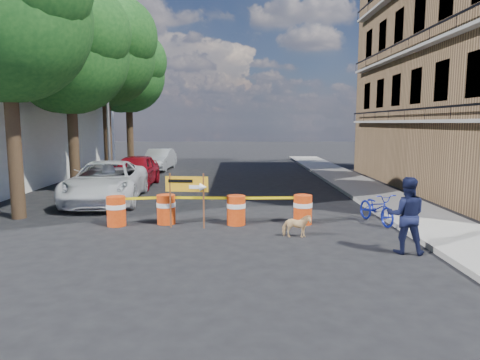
{
  "coord_description": "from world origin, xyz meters",
  "views": [
    {
      "loc": [
        0.29,
        -11.72,
        3.08
      ],
      "look_at": [
        0.41,
        1.63,
        1.3
      ],
      "focal_mm": 32.0,
      "sensor_mm": 36.0,
      "label": 1
    }
  ],
  "objects_px": {
    "bicycle": "(377,194)",
    "sedan_red": "(135,171)",
    "pedestrian": "(406,215)",
    "detour_sign": "(192,189)",
    "dog": "(297,226)",
    "barrel_far_left": "(116,210)",
    "barrel_mid_left": "(166,209)",
    "sedan_silver": "(159,159)",
    "barrel_mid_right": "(236,209)",
    "barrel_far_right": "(303,209)",
    "suv_white": "(106,182)"
  },
  "relations": [
    {
      "from": "barrel_mid_left",
      "to": "sedan_silver",
      "type": "height_order",
      "value": "sedan_silver"
    },
    {
      "from": "pedestrian",
      "to": "sedan_silver",
      "type": "relative_size",
      "value": 0.43
    },
    {
      "from": "barrel_far_left",
      "to": "barrel_far_right",
      "type": "bearing_deg",
      "value": 1.85
    },
    {
      "from": "barrel_far_left",
      "to": "barrel_far_right",
      "type": "height_order",
      "value": "same"
    },
    {
      "from": "barrel_mid_left",
      "to": "barrel_far_right",
      "type": "xyz_separation_m",
      "value": [
        4.2,
        -0.07,
        0.0
      ]
    },
    {
      "from": "barrel_mid_left",
      "to": "sedan_red",
      "type": "height_order",
      "value": "sedan_red"
    },
    {
      "from": "barrel_mid_left",
      "to": "bicycle",
      "type": "height_order",
      "value": "bicycle"
    },
    {
      "from": "bicycle",
      "to": "dog",
      "type": "height_order",
      "value": "bicycle"
    },
    {
      "from": "barrel_mid_left",
      "to": "suv_white",
      "type": "relative_size",
      "value": 0.16
    },
    {
      "from": "barrel_far_right",
      "to": "bicycle",
      "type": "xyz_separation_m",
      "value": [
        2.29,
        0.08,
        0.44
      ]
    },
    {
      "from": "bicycle",
      "to": "suv_white",
      "type": "relative_size",
      "value": 0.32
    },
    {
      "from": "barrel_mid_left",
      "to": "sedan_silver",
      "type": "relative_size",
      "value": 0.21
    },
    {
      "from": "sedan_red",
      "to": "suv_white",
      "type": "bearing_deg",
      "value": -93.05
    },
    {
      "from": "barrel_mid_left",
      "to": "bicycle",
      "type": "relative_size",
      "value": 0.49
    },
    {
      "from": "barrel_mid_right",
      "to": "bicycle",
      "type": "distance_m",
      "value": 4.36
    },
    {
      "from": "barrel_mid_left",
      "to": "sedan_silver",
      "type": "bearing_deg",
      "value": 100.8
    },
    {
      "from": "pedestrian",
      "to": "suv_white",
      "type": "relative_size",
      "value": 0.32
    },
    {
      "from": "barrel_mid_right",
      "to": "pedestrian",
      "type": "distance_m",
      "value": 4.98
    },
    {
      "from": "barrel_far_left",
      "to": "barrel_mid_left",
      "type": "xyz_separation_m",
      "value": [
        1.46,
        0.26,
        0.0
      ]
    },
    {
      "from": "suv_white",
      "to": "barrel_mid_right",
      "type": "bearing_deg",
      "value": -42.2
    },
    {
      "from": "barrel_far_left",
      "to": "barrel_far_right",
      "type": "distance_m",
      "value": 5.66
    },
    {
      "from": "pedestrian",
      "to": "bicycle",
      "type": "bearing_deg",
      "value": -80.69
    },
    {
      "from": "dog",
      "to": "pedestrian",
      "type": "bearing_deg",
      "value": -115.6
    },
    {
      "from": "barrel_far_right",
      "to": "dog",
      "type": "height_order",
      "value": "barrel_far_right"
    },
    {
      "from": "barrel_far_right",
      "to": "sedan_silver",
      "type": "xyz_separation_m",
      "value": [
        -7.1,
        15.31,
        0.23
      ]
    },
    {
      "from": "barrel_mid_right",
      "to": "detour_sign",
      "type": "height_order",
      "value": "detour_sign"
    },
    {
      "from": "detour_sign",
      "to": "sedan_red",
      "type": "relative_size",
      "value": 0.35
    },
    {
      "from": "barrel_mid_left",
      "to": "suv_white",
      "type": "distance_m",
      "value": 4.73
    },
    {
      "from": "pedestrian",
      "to": "dog",
      "type": "xyz_separation_m",
      "value": [
        -2.39,
        1.39,
        -0.59
      ]
    },
    {
      "from": "pedestrian",
      "to": "suv_white",
      "type": "distance_m",
      "value": 11.33
    },
    {
      "from": "barrel_mid_left",
      "to": "dog",
      "type": "height_order",
      "value": "barrel_mid_left"
    },
    {
      "from": "sedan_red",
      "to": "sedan_silver",
      "type": "relative_size",
      "value": 1.09
    },
    {
      "from": "pedestrian",
      "to": "sedan_red",
      "type": "distance_m",
      "value": 14.01
    },
    {
      "from": "barrel_far_right",
      "to": "dog",
      "type": "distance_m",
      "value": 1.64
    },
    {
      "from": "barrel_far_left",
      "to": "dog",
      "type": "distance_m",
      "value": 5.43
    },
    {
      "from": "barrel_mid_left",
      "to": "barrel_mid_right",
      "type": "bearing_deg",
      "value": -3.89
    },
    {
      "from": "pedestrian",
      "to": "dog",
      "type": "height_order",
      "value": "pedestrian"
    },
    {
      "from": "pedestrian",
      "to": "dog",
      "type": "bearing_deg",
      "value": -14.97
    },
    {
      "from": "barrel_far_left",
      "to": "dog",
      "type": "relative_size",
      "value": 1.17
    },
    {
      "from": "bicycle",
      "to": "sedan_red",
      "type": "distance_m",
      "value": 12.06
    },
    {
      "from": "barrel_mid_left",
      "to": "sedan_red",
      "type": "relative_size",
      "value": 0.2
    },
    {
      "from": "dog",
      "to": "sedan_red",
      "type": "xyz_separation_m",
      "value": [
        -6.54,
        9.41,
        0.46
      ]
    },
    {
      "from": "bicycle",
      "to": "sedan_red",
      "type": "height_order",
      "value": "bicycle"
    },
    {
      "from": "sedan_silver",
      "to": "suv_white",
      "type": "bearing_deg",
      "value": -86.37
    },
    {
      "from": "detour_sign",
      "to": "dog",
      "type": "xyz_separation_m",
      "value": [
        2.93,
        -1.09,
        -0.86
      ]
    },
    {
      "from": "dog",
      "to": "sedan_silver",
      "type": "height_order",
      "value": "sedan_silver"
    },
    {
      "from": "barrel_mid_right",
      "to": "sedan_red",
      "type": "relative_size",
      "value": 0.2
    },
    {
      "from": "barrel_mid_left",
      "to": "detour_sign",
      "type": "height_order",
      "value": "detour_sign"
    },
    {
      "from": "barrel_mid_right",
      "to": "detour_sign",
      "type": "distance_m",
      "value": 1.54
    },
    {
      "from": "barrel_far_right",
      "to": "bicycle",
      "type": "bearing_deg",
      "value": 2.01
    }
  ]
}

